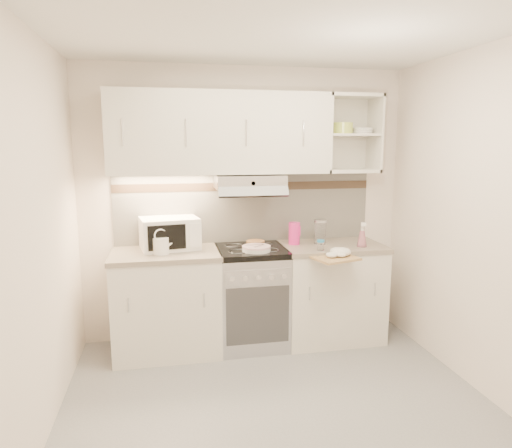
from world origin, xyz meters
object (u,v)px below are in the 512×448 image
microwave (169,233)px  glass_jar (320,232)px  electric_range (251,296)px  pink_pitcher (294,233)px  plate_stack (256,248)px  spray_bottle (362,237)px  cutting_board (334,258)px  watering_can (162,245)px

microwave → glass_jar: microwave is taller
electric_range → microwave: microwave is taller
pink_pitcher → plate_stack: bearing=-135.9°
plate_stack → glass_jar: bearing=15.6°
electric_range → glass_jar: bearing=4.0°
spray_bottle → cutting_board: bearing=-123.0°
watering_can → plate_stack: (0.79, -0.05, -0.05)m
watering_can → plate_stack: size_ratio=1.02×
watering_can → spray_bottle: spray_bottle is taller
electric_range → pink_pitcher: size_ratio=4.41×
plate_stack → cutting_board: size_ratio=0.71×
microwave → plate_stack: microwave is taller
electric_range → microwave: size_ratio=1.67×
spray_bottle → cutting_board: (-0.35, -0.23, -0.12)m
electric_range → microwave: (-0.71, 0.12, 0.59)m
electric_range → spray_bottle: (0.98, -0.14, 0.54)m
microwave → watering_can: (-0.07, -0.19, -0.06)m
electric_range → glass_jar: glass_jar is taller
electric_range → pink_pitcher: bearing=9.3°
microwave → spray_bottle: (1.69, -0.26, -0.05)m
plate_stack → spray_bottle: 0.97m
watering_can → spray_bottle: size_ratio=1.07×
microwave → spray_bottle: bearing=-18.2°
glass_jar → spray_bottle: 0.38m
watering_can → glass_jar: bearing=-10.9°
pink_pitcher → watering_can: bearing=-155.8°
electric_range → spray_bottle: 1.13m
plate_stack → pink_pitcher: bearing=26.8°
plate_stack → watering_can: bearing=176.2°
electric_range → microwave: 0.93m
cutting_board → plate_stack: bearing=143.1°
electric_range → cutting_board: 0.84m
watering_can → cutting_board: 1.44m
watering_can → cutting_board: (1.41, -0.29, -0.11)m
plate_stack → pink_pitcher: pink_pitcher is taller
watering_can → spray_bottle: bearing=-17.9°
electric_range → watering_can: (-0.77, -0.08, 0.53)m
spray_bottle → cutting_board: 0.43m
cutting_board → spray_bottle: bearing=16.9°
cutting_board → pink_pitcher: bearing=101.1°
glass_jar → spray_bottle: (0.33, -0.19, -0.02)m
pink_pitcher → spray_bottle: (0.57, -0.21, -0.01)m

